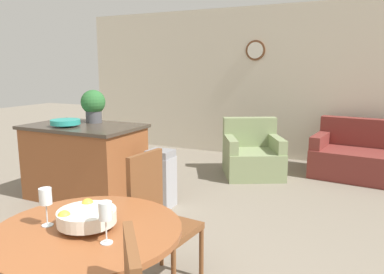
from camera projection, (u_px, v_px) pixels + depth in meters
The scene contains 11 objects.
wall_back at pixel (279, 83), 6.63m from camera, with size 8.00×0.09×2.70m.
dining_table at pixel (89, 255), 2.13m from camera, with size 1.06×1.06×0.74m.
dining_chair_far_side at pixel (157, 214), 2.82m from camera, with size 0.46×0.46×1.00m.
fruit_bowl at pixel (87, 216), 2.09m from camera, with size 0.33×0.33×0.13m.
wine_glass_left at pixel (46, 198), 2.10m from camera, with size 0.07×0.07×0.22m.
wine_glass_right at pixel (105, 213), 1.89m from camera, with size 0.07×0.07×0.22m.
kitchen_island at pixel (85, 161), 4.69m from camera, with size 1.42×0.88×0.93m.
teal_bowl at pixel (65, 122), 4.49m from camera, with size 0.35×0.35×0.08m.
potted_plant at pixel (93, 104), 4.77m from camera, with size 0.31×0.31×0.42m.
trash_bin at pixel (161, 179), 4.40m from camera, with size 0.30×0.26×0.69m.
armchair at pixel (252, 156), 5.72m from camera, with size 1.12×1.12×0.85m.
Camera 1 is at (1.52, -0.76, 1.63)m, focal length 35.00 mm.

